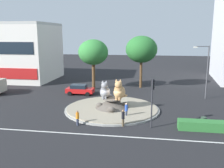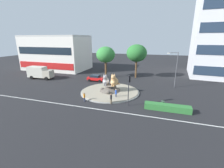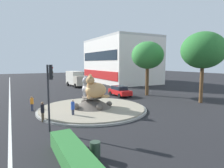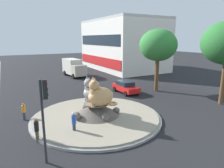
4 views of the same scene
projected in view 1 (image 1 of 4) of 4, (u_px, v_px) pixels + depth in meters
ground_plane at (112, 110)px, 30.12m from camera, size 160.00×160.00×0.00m
lane_centreline at (99, 135)px, 22.54m from camera, size 112.00×0.20×0.01m
roundabout_island at (112, 107)px, 30.03m from camera, size 11.42×11.42×1.44m
cat_statue_grey at (105, 91)px, 29.83m from camera, size 1.43×2.31×2.24m
cat_statue_calico at (119, 91)px, 29.44m from camera, size 1.80×2.56×2.48m
traffic_light_mast at (152, 94)px, 23.74m from camera, size 0.35×0.46×4.86m
shophouse_block at (4, 51)px, 50.05m from camera, size 20.65×12.35×11.18m
clipped_hedge_strip at (213, 126)px, 23.52m from camera, size 6.48×1.20×0.90m
broadleaf_tree_behind_island at (141, 49)px, 41.42m from camera, size 5.28×5.28×8.77m
second_tree_near_tower at (93, 52)px, 40.31m from camera, size 4.87×4.87×8.21m
streetlight_arm at (206, 68)px, 34.30m from camera, size 2.21×0.74×7.49m
pedestrian_black_shirt at (123, 117)px, 24.48m from camera, size 0.31×0.31×1.73m
pedestrian_blue_shirt at (126, 110)px, 26.99m from camera, size 0.32×0.32×1.71m
pedestrian_orange_shirt at (77, 118)px, 24.80m from camera, size 0.33×0.33×1.54m
sedan_on_far_lane at (80, 89)px, 37.53m from camera, size 4.15×2.03×1.53m
litter_bin at (203, 121)px, 24.78m from camera, size 0.56×0.56×0.90m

